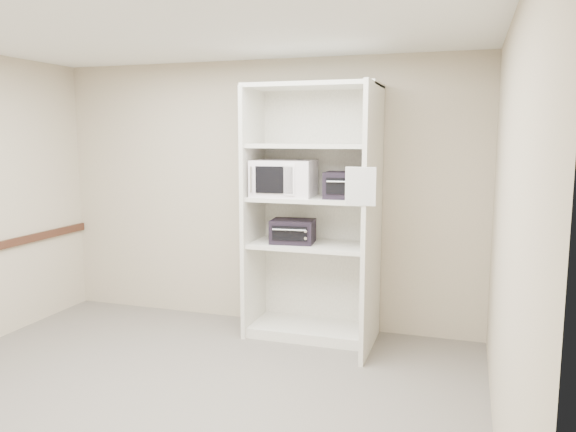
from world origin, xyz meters
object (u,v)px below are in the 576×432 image
(microwave, at_px, (284,178))
(toaster_oven_upper, at_px, (348,185))
(toaster_oven_lower, at_px, (293,231))
(shelving_unit, at_px, (317,222))

(microwave, bearing_deg, toaster_oven_upper, -3.24)
(microwave, distance_m, toaster_oven_upper, 0.62)
(toaster_oven_upper, relative_size, toaster_oven_lower, 1.04)
(shelving_unit, relative_size, toaster_oven_upper, 5.71)
(shelving_unit, relative_size, microwave, 4.21)
(microwave, bearing_deg, shelving_unit, 4.21)
(shelving_unit, bearing_deg, toaster_oven_upper, -8.09)
(toaster_oven_upper, bearing_deg, microwave, 176.92)
(microwave, distance_m, toaster_oven_lower, 0.52)
(microwave, relative_size, toaster_oven_upper, 1.36)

